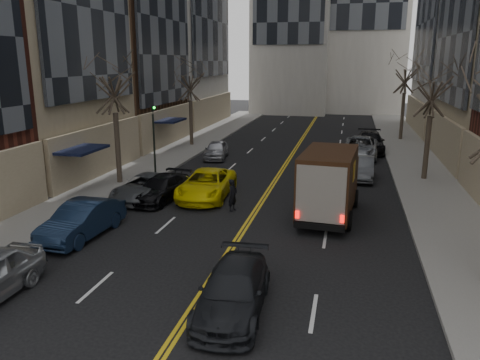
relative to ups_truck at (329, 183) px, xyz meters
The scene contains 18 objects.
sidewalk_left 16.16m from the ups_truck, 140.74° to the left, with size 4.00×66.00×0.15m, color slate.
sidewalk_right 11.69m from the ups_truck, 61.42° to the left, with size 4.00×66.00×0.15m, color slate.
tree_lf_mid 13.61m from the ups_truck, 165.46° to the left, with size 3.20×3.20×8.91m.
tree_lf_far 20.77m from the ups_truck, 127.14° to the left, with size 3.20×3.20×8.12m.
tree_rt_mid 10.78m from the ups_truck, 56.84° to the left, with size 3.20×3.20×8.32m.
tree_rt_far 24.33m from the ups_truck, 77.01° to the left, with size 3.20×3.20×9.11m.
traffic_signal 12.08m from the ups_truck, 154.50° to the left, with size 0.29×0.26×4.70m.
ups_truck is the anchor object (origin of this frame).
observer_sedan 9.59m from the ups_truck, 103.68° to the right, with size 2.08×4.59×1.31m.
taxi 6.74m from the ups_truck, 165.02° to the left, with size 2.41×5.22×1.45m, color yellow.
pedestrian 4.62m from the ups_truck, behind, with size 0.57×0.38×1.57m, color black.
parked_lf_b 10.97m from the ups_truck, 153.12° to the right, with size 1.55×4.46×1.47m, color #101D33.
parked_lf_c 9.61m from the ups_truck, behind, with size 2.11×4.58×1.27m, color #484B4F.
parked_lf_d 8.72m from the ups_truck, behind, with size 1.78×4.38×1.27m, color black.
parked_lf_e 14.66m from the ups_truck, 126.87° to the left, with size 1.53×3.81×1.30m, color #ABADB3.
parked_rt_a 8.05m from the ups_truck, 78.12° to the left, with size 1.41×4.05×1.34m, color #484B4F.
parked_rt_b 14.59m from the ups_truck, 83.52° to the left, with size 2.57×5.57×1.55m, color #9DA0A4.
parked_rt_c 17.18m from the ups_truck, 81.88° to the left, with size 2.17×5.35×1.55m, color black.
Camera 1 is at (4.20, -4.36, 7.12)m, focal length 35.00 mm.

